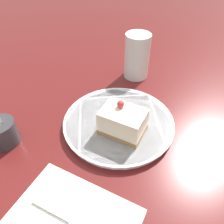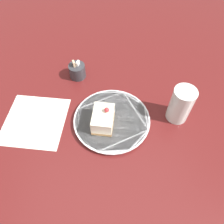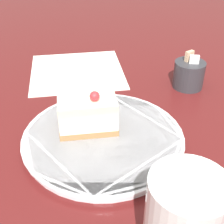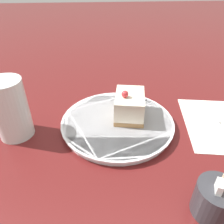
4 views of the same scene
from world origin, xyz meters
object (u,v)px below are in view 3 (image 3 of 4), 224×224
fork (83,64)px  knife (71,76)px  plate (103,138)px  cake_slice (88,112)px  sugar_bowl (189,74)px

fork → knife: (0.05, -0.04, 0.00)m
plate → cake_slice: (-0.03, -0.02, 0.04)m
plate → cake_slice: bearing=-149.9°
plate → sugar_bowl: 0.27m
fork → knife: bearing=-28.2°
plate → sugar_bowl: bearing=118.9°
fork → cake_slice: bearing=-3.0°
plate → knife: (-0.25, -0.00, -0.00)m
cake_slice → sugar_bowl: bearing=121.1°
cake_slice → knife: bearing=-174.1°
cake_slice → sugar_bowl: cake_slice is taller
knife → sugar_bowl: sugar_bowl is taller
plate → sugar_bowl: size_ratio=3.37×
cake_slice → fork: 0.28m
plate → fork: 0.31m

